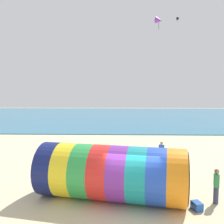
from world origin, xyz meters
name	(u,v)px	position (x,y,z in m)	size (l,w,h in m)	color
ground_plane	(130,203)	(0.00, 0.00, 0.00)	(120.00, 120.00, 0.00)	beige
sea	(122,116)	(0.00, 37.75, 0.05)	(120.00, 40.00, 0.10)	teal
giant_inflatable_tube	(111,173)	(-0.92, 0.44, 1.35)	(7.59, 4.05, 2.70)	navy
kite_handler	(216,186)	(4.09, 0.13, 0.87)	(0.29, 0.40, 1.70)	#383D56
kite_purple_delta	(159,20)	(2.69, 9.64, 11.07)	(0.85, 0.81, 1.07)	purple
kite_black_parafoil	(178,18)	(5.96, 17.43, 13.32)	(0.47, 0.90, 0.46)	black
bystander_near_water	(161,152)	(2.60, 6.71, 0.80)	(0.41, 0.41, 1.59)	#383D56
cooler_box	(197,206)	(3.00, -0.53, 0.18)	(0.52, 0.36, 0.36)	#2659B2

